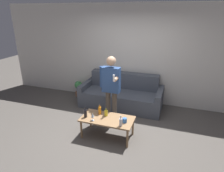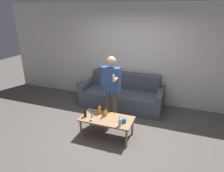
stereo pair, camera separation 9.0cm
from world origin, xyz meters
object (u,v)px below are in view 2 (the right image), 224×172
object	(u,v)px
couch	(122,95)
person_standing_front	(111,85)
bottle_orange	(99,110)
coffee_table	(107,120)

from	to	relation	value
couch	person_standing_front	xyz separation A→B (m)	(0.01, -0.91, 0.62)
bottle_orange	person_standing_front	size ratio (longest dim) A/B	0.15
person_standing_front	coffee_table	bearing A→B (deg)	-77.77
couch	coffee_table	distance (m)	1.52
couch	bottle_orange	xyz separation A→B (m)	(-0.08, -1.39, 0.20)
couch	person_standing_front	bearing A→B (deg)	-89.68
bottle_orange	person_standing_front	world-z (taller)	person_standing_front
couch	coffee_table	xyz separation A→B (m)	(0.14, -1.51, 0.07)
couch	person_standing_front	distance (m)	1.10
coffee_table	person_standing_front	world-z (taller)	person_standing_front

